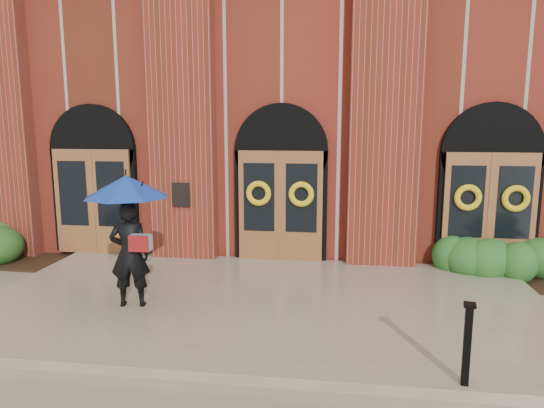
# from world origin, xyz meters

# --- Properties ---
(ground) EXTENTS (90.00, 90.00, 0.00)m
(ground) POSITION_xyz_m (0.00, 0.00, 0.00)
(ground) COLOR gray
(ground) RESTS_ON ground
(landing) EXTENTS (10.00, 5.30, 0.15)m
(landing) POSITION_xyz_m (0.00, 0.15, 0.07)
(landing) COLOR tan
(landing) RESTS_ON ground
(church_building) EXTENTS (16.20, 12.53, 7.00)m
(church_building) POSITION_xyz_m (0.00, 8.78, 3.50)
(church_building) COLOR maroon
(church_building) RESTS_ON ground
(man_with_umbrella) EXTENTS (1.67, 1.67, 2.26)m
(man_with_umbrella) POSITION_xyz_m (-2.20, -0.45, 1.73)
(man_with_umbrella) COLOR black
(man_with_umbrella) RESTS_ON landing
(metal_post) EXTENTS (0.16, 0.16, 1.03)m
(metal_post) POSITION_xyz_m (2.85, -2.35, 0.69)
(metal_post) COLOR black
(metal_post) RESTS_ON landing
(hedge_wall_right) EXTENTS (3.17, 1.27, 0.81)m
(hedge_wall_right) POSITION_xyz_m (5.20, 2.20, 0.41)
(hedge_wall_right) COLOR #25581F
(hedge_wall_right) RESTS_ON ground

